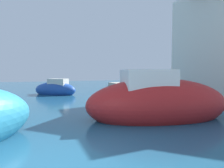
# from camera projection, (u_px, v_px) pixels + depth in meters

# --- Properties ---
(quay_promenade) EXTENTS (44.00, 32.00, 0.50)m
(quay_promenade) POSITION_uv_depth(u_px,v_px,m) (218.00, 136.00, 4.91)
(quay_promenade) COLOR #BCB29E
(quay_promenade) RESTS_ON ground
(moored_boat_1) EXTENTS (4.11, 3.73, 1.75)m
(moored_boat_1) POSITION_uv_depth(u_px,v_px,m) (55.00, 89.00, 16.43)
(moored_boat_1) COLOR #1E479E
(moored_boat_1) RESTS_ON ground
(moored_boat_4) EXTENTS (6.54, 3.86, 2.58)m
(moored_boat_4) POSITION_uv_depth(u_px,v_px,m) (157.00, 103.00, 7.74)
(moored_boat_4) COLOR #B21E1E
(moored_boat_4) RESTS_ON ground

